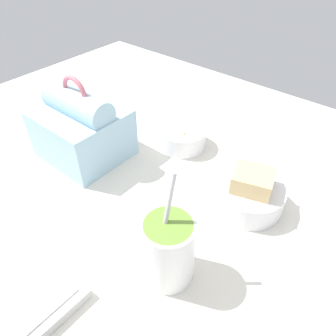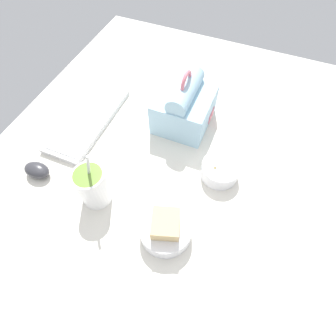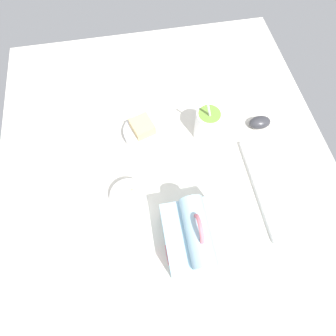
# 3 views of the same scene
# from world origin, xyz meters

# --- Properties ---
(desk_surface) EXTENTS (1.40, 1.10, 0.02)m
(desk_surface) POSITION_xyz_m (0.00, 0.00, 0.01)
(desk_surface) COLOR silver
(desk_surface) RESTS_ON ground
(keyboard) EXTENTS (0.34, 0.13, 0.02)m
(keyboard) POSITION_xyz_m (0.08, 0.32, 0.03)
(keyboard) COLOR silver
(keyboard) RESTS_ON desk_surface
(lunch_bag) EXTENTS (0.18, 0.17, 0.19)m
(lunch_bag) POSITION_xyz_m (0.20, 0.03, 0.09)
(lunch_bag) COLOR #9EC6DB
(lunch_bag) RESTS_ON desk_surface
(soup_cup) EXTENTS (0.08, 0.08, 0.19)m
(soup_cup) POSITION_xyz_m (-0.15, 0.15, 0.08)
(soup_cup) COLOR white
(soup_cup) RESTS_ON desk_surface
(bento_bowl_sandwich) EXTENTS (0.13, 0.13, 0.08)m
(bento_bowl_sandwich) POSITION_xyz_m (-0.17, -0.06, 0.05)
(bento_bowl_sandwich) COLOR silver
(bento_bowl_sandwich) RESTS_ON desk_surface
(bento_bowl_snacks) EXTENTS (0.11, 0.11, 0.06)m
(bento_bowl_snacks) POSITION_xyz_m (0.05, -0.14, 0.05)
(bento_bowl_snacks) COLOR silver
(bento_bowl_snacks) RESTS_ON desk_surface
(computer_mouse) EXTENTS (0.05, 0.08, 0.04)m
(computer_mouse) POSITION_xyz_m (-0.15, 0.34, 0.04)
(computer_mouse) COLOR #333338
(computer_mouse) RESTS_ON desk_surface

